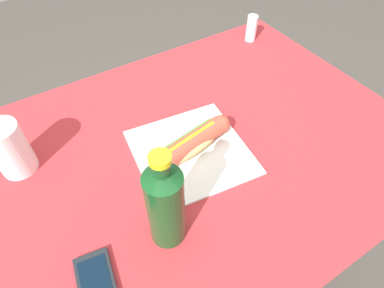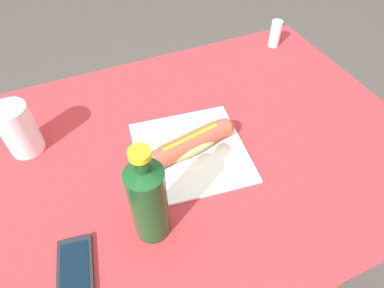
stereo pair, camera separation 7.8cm
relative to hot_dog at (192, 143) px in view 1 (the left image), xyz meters
name	(u,v)px [view 1 (the left image)]	position (x,y,z in m)	size (l,w,h in m)	color
ground_plane	(189,264)	(0.00, 0.01, -0.77)	(6.00, 6.00, 0.00)	#47423D
dining_table	(188,180)	(0.00, 0.01, -0.17)	(1.17, 0.83, 0.74)	brown
paper_wrapper	(192,151)	(0.00, 0.00, -0.03)	(0.27, 0.27, 0.01)	white
hot_dog	(192,143)	(0.00, 0.00, 0.00)	(0.24, 0.09, 0.05)	#E5BC75
soda_bottle	(165,204)	(-0.15, -0.16, 0.08)	(0.07, 0.07, 0.24)	#14471E
drinking_cup	(10,149)	(-0.37, 0.18, 0.03)	(0.08, 0.08, 0.13)	white
salt_shaker	(251,28)	(0.45, 0.33, 0.01)	(0.04, 0.04, 0.09)	silver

